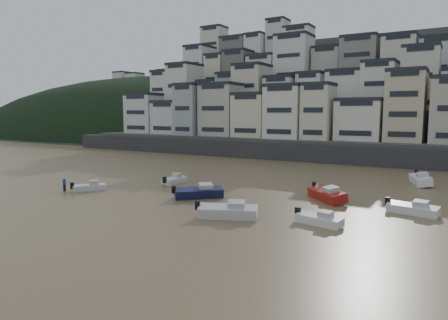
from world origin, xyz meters
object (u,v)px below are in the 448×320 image
Objects in this scene: boat_e at (327,193)px; person_pink at (317,190)px; boat_f at (174,179)px; person_blue at (64,184)px; boat_c at (199,191)px; boat_b at (319,218)px; boat_j at (89,186)px; boat_i at (420,178)px; boat_a at (228,210)px; boat_d at (413,207)px.

person_pink is (-1.31, 0.65, 0.03)m from boat_e.
boat_f is 2.58× the size of person_blue.
boat_e is 3.55× the size of person_blue.
boat_e reaches higher than boat_c.
person_pink is (19.51, 0.88, 0.26)m from boat_f.
person_blue is at bearing -165.57° from boat_b.
boat_c is 13.30m from person_pink.
boat_j is (-26.77, -9.52, -0.27)m from boat_e.
person_blue reaches higher than boat_c.
person_pink is at bearing -47.16° from boat_i.
boat_b is 2.58× the size of person_pink.
boat_i reaches higher than boat_e.
boat_i is 30.97m from boat_a.
boat_e is 1.38× the size of boat_b.
boat_e is 1.46m from person_pink.
boat_d is 2.84× the size of person_pink.
boat_b is (23.05, -9.52, -0.00)m from boat_f.
boat_i is at bearing 1.99° from boat_c.
boat_f is at bearing 169.08° from boat_b.
boat_e is 20.82m from boat_f.
boat_i is 17.88m from person_pink.
boat_b is 1.07× the size of boat_j.
boat_a is 1.19× the size of boat_d.
boat_a is 21.34m from boat_j.
boat_d is 2.84× the size of person_blue.
boat_i reaches higher than boat_f.
person_pink is at bearing 23.35° from person_blue.
boat_a is 0.99× the size of boat_c.
boat_c reaches higher than boat_f.
boat_a is at bearing -1.38° from person_blue.
boat_e reaches higher than boat_b.
boat_e reaches higher than boat_j.
boat_b is at bearing -7.91° from boat_a.
person_pink is (-10.06, 2.38, 0.20)m from boat_d.
person_pink is at bearing -88.70° from boat_f.
boat_i is 45.98m from person_blue.
boat_j is at bearing 148.31° from boat_c.
boat_f is (-20.82, -0.23, -0.23)m from boat_e.
boat_a is at bearing -152.99° from boat_b.
boat_j is at bearing -69.84° from boat_i.
boat_i is 32.97m from boat_f.
boat_b is at bearing -28.59° from boat_i.
boat_d reaches higher than boat_j.
boat_f reaches higher than boat_b.
boat_e is 0.96× the size of boat_i.
boat_i is 1.52× the size of boat_j.
boat_f is 2.58× the size of person_pink.
boat_b is at bearing 2.92° from person_blue.
boat_b reaches higher than boat_j.
boat_e is at bearing -19.17° from boat_c.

